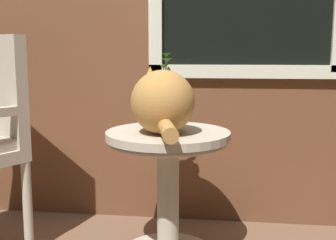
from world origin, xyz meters
TOP-DOWN VIEW (x-y plane):
  - wicker_side_table at (0.13, 0.24)m, footprint 0.55×0.55m
  - cat at (0.11, 0.20)m, footprint 0.33×0.59m
  - pewter_vase_with_ivy at (0.10, 0.36)m, footprint 0.15×0.15m

SIDE VIEW (x-z plane):
  - wicker_side_table at x=0.13m, z-range 0.11..0.70m
  - pewter_vase_with_ivy at x=0.10m, z-range 0.53..0.87m
  - cat at x=0.11m, z-range 0.59..0.87m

